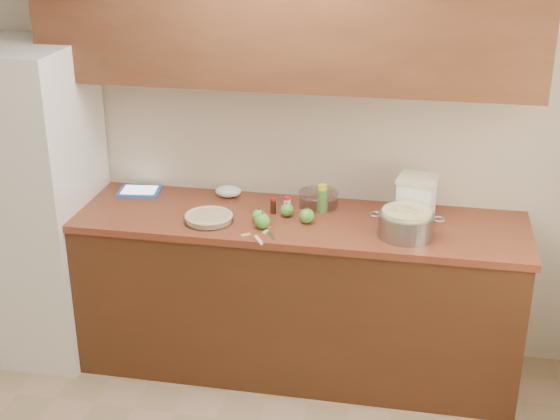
% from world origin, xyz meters
% --- Properties ---
extents(room_shell, '(3.60, 3.60, 3.60)m').
position_xyz_m(room_shell, '(0.00, 0.00, 1.30)').
color(room_shell, tan).
rests_on(room_shell, ground).
extents(counter_run, '(2.64, 0.68, 0.92)m').
position_xyz_m(counter_run, '(0.00, 1.48, 0.46)').
color(counter_run, '#4A2615').
rests_on(counter_run, ground).
extents(upper_cabinets, '(2.60, 0.34, 0.70)m').
position_xyz_m(upper_cabinets, '(0.00, 1.63, 1.95)').
color(upper_cabinets, brown).
rests_on(upper_cabinets, room_shell).
extents(fridge, '(0.70, 0.70, 1.80)m').
position_xyz_m(fridge, '(-1.44, 1.44, 0.90)').
color(fridge, white).
rests_on(fridge, ground).
extents(pie, '(0.27, 0.27, 0.04)m').
position_xyz_m(pie, '(-0.35, 1.34, 0.94)').
color(pie, silver).
rests_on(pie, counter_run).
extents(colander, '(0.38, 0.28, 0.14)m').
position_xyz_m(colander, '(0.68, 1.35, 0.99)').
color(colander, gray).
rests_on(colander, counter_run).
extents(flour_canister, '(0.23, 0.23, 0.24)m').
position_xyz_m(flour_canister, '(0.72, 1.58, 1.04)').
color(flour_canister, white).
rests_on(flour_canister, counter_run).
extents(tablet, '(0.26, 0.21, 0.02)m').
position_xyz_m(tablet, '(-0.86, 1.67, 0.93)').
color(tablet, blue).
rests_on(tablet, counter_run).
extents(paring_knife, '(0.11, 0.17, 0.02)m').
position_xyz_m(paring_knife, '(-0.03, 1.16, 0.93)').
color(paring_knife, gray).
rests_on(paring_knife, counter_run).
extents(lemon_bottle, '(0.06, 0.06, 0.16)m').
position_xyz_m(lemon_bottle, '(0.22, 1.59, 1.00)').
color(lemon_bottle, '#4C8C38').
rests_on(lemon_bottle, counter_run).
extents(cinnamon_shaker, '(0.04, 0.04, 0.10)m').
position_xyz_m(cinnamon_shaker, '(0.03, 1.53, 0.97)').
color(cinnamon_shaker, beige).
rests_on(cinnamon_shaker, counter_run).
extents(vanilla_bottle, '(0.03, 0.03, 0.09)m').
position_xyz_m(vanilla_bottle, '(-0.04, 1.51, 0.96)').
color(vanilla_bottle, black).
rests_on(vanilla_bottle, counter_run).
extents(mixing_bowl, '(0.23, 0.23, 0.08)m').
position_xyz_m(mixing_bowl, '(0.19, 1.66, 0.97)').
color(mixing_bowl, silver).
rests_on(mixing_bowl, counter_run).
extents(paper_towel, '(0.15, 0.12, 0.06)m').
position_xyz_m(paper_towel, '(-0.34, 1.71, 0.95)').
color(paper_towel, white).
rests_on(paper_towel, counter_run).
extents(apple_left, '(0.07, 0.07, 0.08)m').
position_xyz_m(apple_left, '(-0.09, 1.38, 0.96)').
color(apple_left, '#4FA634').
rests_on(apple_left, counter_run).
extents(apple_center, '(0.07, 0.07, 0.08)m').
position_xyz_m(apple_center, '(0.04, 1.48, 0.96)').
color(apple_center, '#4FA634').
rests_on(apple_center, counter_run).
extents(apple_front, '(0.08, 0.08, 0.09)m').
position_xyz_m(apple_front, '(-0.06, 1.31, 0.96)').
color(apple_front, '#4FA634').
rests_on(apple_front, counter_run).
extents(apple_extra, '(0.08, 0.08, 0.09)m').
position_xyz_m(apple_extra, '(0.16, 1.42, 0.96)').
color(apple_extra, '#4FA634').
rests_on(apple_extra, counter_run).
extents(peel_a, '(0.03, 0.05, 0.00)m').
position_xyz_m(peel_a, '(-0.03, 1.27, 0.92)').
color(peel_a, '#A5C861').
rests_on(peel_a, counter_run).
extents(peel_b, '(0.05, 0.03, 0.00)m').
position_xyz_m(peel_b, '(-0.04, 1.33, 0.92)').
color(peel_b, '#A5C861').
rests_on(peel_b, counter_run).
extents(peel_c, '(0.05, 0.05, 0.00)m').
position_xyz_m(peel_c, '(-0.12, 1.21, 0.92)').
color(peel_c, '#A5C861').
rests_on(peel_c, counter_run).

